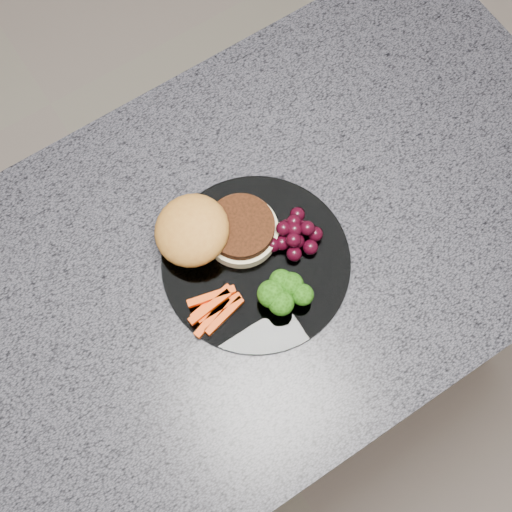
{
  "coord_description": "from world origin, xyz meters",
  "views": [
    {
      "loc": [
        -0.12,
        -0.29,
        1.82
      ],
      "look_at": [
        0.06,
        -0.02,
        0.93
      ],
      "focal_mm": 50.0,
      "sensor_mm": 36.0,
      "label": 1
    }
  ],
  "objects": [
    {
      "name": "burger",
      "position": [
        0.03,
        0.04,
        0.93
      ],
      "size": [
        0.18,
        0.15,
        0.06
      ],
      "rotation": [
        0.0,
        0.0,
        -0.21
      ],
      "color": "beige",
      "rests_on": "plate"
    },
    {
      "name": "carrot_sticks",
      "position": [
        -0.02,
        -0.05,
        0.91
      ],
      "size": [
        0.08,
        0.05,
        0.02
      ],
      "rotation": [
        0.0,
        0.0,
        -0.16
      ],
      "color": "#F14204",
      "rests_on": "plate"
    },
    {
      "name": "grape_bunch",
      "position": [
        0.12,
        -0.02,
        0.92
      ],
      "size": [
        0.08,
        0.07,
        0.04
      ],
      "rotation": [
        0.0,
        0.0,
        0.41
      ],
      "color": "black",
      "rests_on": "plate"
    },
    {
      "name": "broccoli",
      "position": [
        0.06,
        -0.08,
        0.93
      ],
      "size": [
        0.07,
        0.06,
        0.05
      ],
      "rotation": [
        0.0,
        0.0,
        -0.31
      ],
      "color": "#5B8831",
      "rests_on": "plate"
    },
    {
      "name": "island_cabinet",
      "position": [
        0.0,
        0.0,
        0.43
      ],
      "size": [
        1.2,
        0.6,
        0.86
      ],
      "primitive_type": "cube",
      "color": "#56371D",
      "rests_on": "ground"
    },
    {
      "name": "countertop",
      "position": [
        0.0,
        0.0,
        0.88
      ],
      "size": [
        1.2,
        0.6,
        0.04
      ],
      "primitive_type": "cube",
      "color": "#46454E",
      "rests_on": "island_cabinet"
    },
    {
      "name": "plate",
      "position": [
        0.06,
        -0.02,
        0.9
      ],
      "size": [
        0.26,
        0.26,
        0.01
      ],
      "primitive_type": "cylinder",
      "color": "white",
      "rests_on": "countertop"
    },
    {
      "name": "room",
      "position": [
        0.0,
        0.0,
        1.35
      ],
      "size": [
        4.02,
        4.02,
        2.7
      ],
      "color": "gray",
      "rests_on": "ground"
    }
  ]
}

